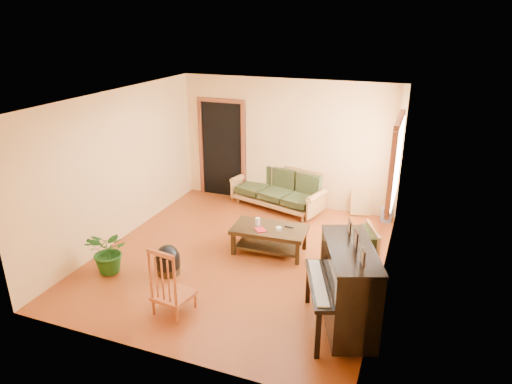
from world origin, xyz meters
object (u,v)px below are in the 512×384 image
at_px(red_chair, 173,279).
at_px(sofa, 277,189).
at_px(armchair, 350,252).
at_px(footstool, 168,263).
at_px(ceramic_crock, 386,215).
at_px(potted_plant, 110,252).
at_px(piano, 348,289).
at_px(coffee_table, 269,240).

bearing_deg(red_chair, sofa, 95.48).
height_order(armchair, footstool, armchair).
xyz_separation_m(armchair, ceramic_crock, (0.33, 2.22, -0.25)).
height_order(armchair, potted_plant, armchair).
distance_m(armchair, red_chair, 2.69).
distance_m(piano, red_chair, 2.26).
xyz_separation_m(coffee_table, armchair, (1.38, -0.25, 0.17)).
height_order(piano, ceramic_crock, piano).
bearing_deg(footstool, armchair, 20.10).
bearing_deg(footstool, red_chair, -54.29).
relative_size(armchair, footstool, 2.11).
relative_size(coffee_table, armchair, 1.56).
bearing_deg(piano, footstool, 152.53).
xyz_separation_m(red_chair, ceramic_crock, (2.35, 3.98, -0.35)).
relative_size(sofa, ceramic_crock, 6.97).
bearing_deg(footstool, ceramic_crock, 47.22).
distance_m(sofa, armchair, 2.81).
bearing_deg(red_chair, piano, 19.53).
bearing_deg(coffee_table, sofa, 104.71).
height_order(piano, red_chair, piano).
height_order(coffee_table, potted_plant, potted_plant).
bearing_deg(red_chair, potted_plant, 167.49).
bearing_deg(piano, coffee_table, 114.83).
relative_size(coffee_table, ceramic_crock, 4.42).
bearing_deg(potted_plant, coffee_table, 35.81).
relative_size(sofa, piano, 1.49).
height_order(piano, footstool, piano).
height_order(sofa, red_chair, red_chair).
bearing_deg(piano, sofa, 100.76).
bearing_deg(coffee_table, red_chair, -107.66).
height_order(coffee_table, red_chair, red_chair).
bearing_deg(piano, ceramic_crock, 67.43).
distance_m(sofa, coffee_table, 1.92).
bearing_deg(armchair, red_chair, -162.56).
xyz_separation_m(sofa, coffee_table, (0.49, -1.85, -0.19)).
bearing_deg(coffee_table, footstool, -135.47).
distance_m(sofa, footstool, 3.15).
bearing_deg(ceramic_crock, red_chair, -120.55).
xyz_separation_m(piano, red_chair, (-2.21, -0.46, -0.08)).
height_order(sofa, ceramic_crock, sofa).
bearing_deg(sofa, armchair, -32.57).
height_order(armchair, red_chair, red_chair).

